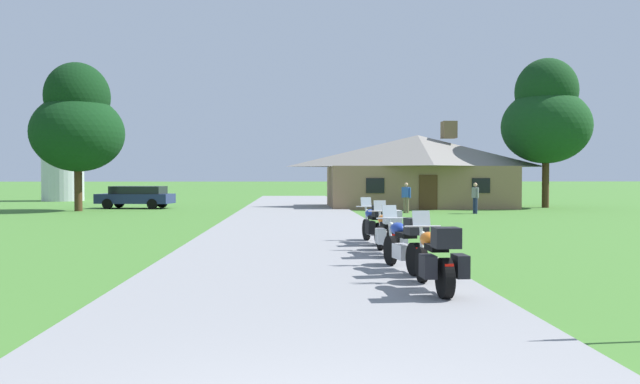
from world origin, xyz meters
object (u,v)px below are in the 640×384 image
(bystander_gray_shirt_near_lodge, at_px, (475,196))
(tree_left_far, at_px, (78,122))
(motorcycle_blue_second_in_row, at_px, (405,244))
(metal_silo_distant, at_px, (63,153))
(parked_navy_suv_far_left, at_px, (136,196))
(motorcycle_blue_farthest_in_row, at_px, (375,224))
(motorcycle_orange_third_in_row, at_px, (388,232))
(tree_right_of_lodge, at_px, (546,116))
(bystander_blue_shirt_beside_signpost, at_px, (406,196))
(motorcycle_orange_nearest_to_camera, at_px, (437,259))

(bystander_gray_shirt_near_lodge, relative_size, tree_left_far, 0.19)
(motorcycle_blue_second_in_row, relative_size, metal_silo_distant, 0.26)
(tree_left_far, height_order, parked_navy_suv_far_left, tree_left_far)
(motorcycle_blue_farthest_in_row, height_order, metal_silo_distant, metal_silo_distant)
(tree_left_far, bearing_deg, motorcycle_blue_farthest_in_row, -51.06)
(motorcycle_blue_second_in_row, relative_size, bystander_gray_shirt_near_lodge, 1.24)
(motorcycle_orange_third_in_row, relative_size, motorcycle_blue_farthest_in_row, 1.00)
(motorcycle_orange_third_in_row, distance_m, tree_right_of_lodge, 27.78)
(tree_left_far, bearing_deg, motorcycle_orange_third_in_row, -54.61)
(bystander_blue_shirt_beside_signpost, distance_m, tree_left_far, 19.27)
(bystander_gray_shirt_near_lodge, xyz_separation_m, metal_silo_distant, (-28.86, 18.85, 3.06))
(parked_navy_suv_far_left, bearing_deg, motorcycle_orange_nearest_to_camera, -148.88)
(parked_navy_suv_far_left, bearing_deg, tree_right_of_lodge, -82.49)
(bystander_gray_shirt_near_lodge, distance_m, tree_left_far, 22.87)
(bystander_gray_shirt_near_lodge, relative_size, metal_silo_distant, 0.21)
(motorcycle_orange_third_in_row, bearing_deg, motorcycle_blue_second_in_row, -94.17)
(metal_silo_distant, bearing_deg, bystander_gray_shirt_near_lodge, -33.15)
(motorcycle_orange_third_in_row, bearing_deg, motorcycle_blue_farthest_in_row, 86.69)
(bystander_gray_shirt_near_lodge, bearing_deg, motorcycle_blue_farthest_in_row, 136.53)
(motorcycle_blue_farthest_in_row, distance_m, parked_navy_suv_far_left, 24.41)
(bystander_blue_shirt_beside_signpost, relative_size, parked_navy_suv_far_left, 0.35)
(motorcycle_blue_farthest_in_row, height_order, parked_navy_suv_far_left, parked_navy_suv_far_left)
(tree_left_far, relative_size, tree_right_of_lodge, 0.89)
(bystander_gray_shirt_near_lodge, height_order, bystander_blue_shirt_beside_signpost, same)
(bystander_blue_shirt_beside_signpost, relative_size, tree_right_of_lodge, 0.17)
(motorcycle_orange_third_in_row, distance_m, metal_silo_distant, 42.14)
(bystander_gray_shirt_near_lodge, xyz_separation_m, bystander_blue_shirt_beside_signpost, (-3.60, 0.76, 0.00))
(motorcycle_blue_second_in_row, height_order, tree_left_far, tree_left_far)
(bystander_blue_shirt_beside_signpost, distance_m, parked_navy_suv_far_left, 16.98)
(motorcycle_blue_farthest_in_row, xyz_separation_m, parked_navy_suv_far_left, (-12.19, 21.15, 0.17))
(motorcycle_blue_farthest_in_row, xyz_separation_m, metal_silo_distant, (-21.41, 33.68, 3.38))
(motorcycle_blue_second_in_row, distance_m, metal_silo_distant, 44.36)
(motorcycle_orange_nearest_to_camera, bearing_deg, bystander_blue_shirt_beside_signpost, 78.27)
(motorcycle_blue_second_in_row, height_order, parked_navy_suv_far_left, parked_navy_suv_far_left)
(bystander_gray_shirt_near_lodge, bearing_deg, motorcycle_orange_third_in_row, 139.84)
(bystander_blue_shirt_beside_signpost, height_order, metal_silo_distant, metal_silo_distant)
(motorcycle_blue_second_in_row, bearing_deg, tree_left_far, 112.08)
(bystander_gray_shirt_near_lodge, bearing_deg, motorcycle_orange_nearest_to_camera, 144.67)
(bystander_blue_shirt_beside_signpost, bearing_deg, motorcycle_orange_third_in_row, 114.38)
(motorcycle_orange_third_in_row, xyz_separation_m, tree_left_far, (-14.74, 20.75, 4.52))
(metal_silo_distant, bearing_deg, motorcycle_orange_nearest_to_camera, -62.43)
(tree_right_of_lodge, bearing_deg, metal_silo_distant, 160.19)
(motorcycle_orange_third_in_row, bearing_deg, parked_navy_suv_far_left, 114.55)
(motorcycle_blue_farthest_in_row, relative_size, tree_right_of_lodge, 0.22)
(tree_left_far, bearing_deg, parked_navy_suv_far_left, 48.20)
(motorcycle_blue_farthest_in_row, height_order, bystander_gray_shirt_near_lodge, bystander_gray_shirt_near_lodge)
(motorcycle_blue_second_in_row, height_order, motorcycle_orange_third_in_row, same)
(motorcycle_blue_second_in_row, bearing_deg, motorcycle_orange_nearest_to_camera, -97.38)
(bystander_blue_shirt_beside_signpost, relative_size, metal_silo_distant, 0.21)
(bystander_gray_shirt_near_lodge, bearing_deg, tree_right_of_lodge, -63.33)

